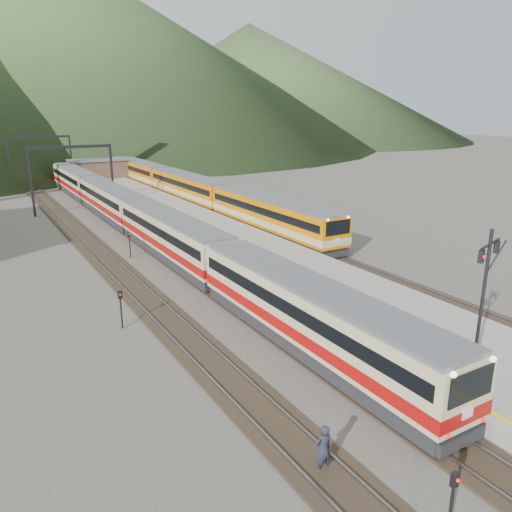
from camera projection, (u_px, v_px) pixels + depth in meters
track_main at (138, 235)px, 49.41m from camera, size 2.60×200.00×0.23m
track_far at (86, 242)px, 46.98m from camera, size 2.60×200.00×0.23m
track_second at (240, 222)px, 55.01m from camera, size 2.60×200.00×0.23m
platform at (198, 228)px, 50.37m from camera, size 8.00×100.00×1.00m
gantry_near at (72, 166)px, 58.85m from camera, size 9.55×0.25×8.00m
gantry_far at (40, 151)px, 79.49m from camera, size 9.55×0.25×8.00m
station_shed at (99, 168)px, 82.81m from camera, size 9.40×4.40×3.10m
hill_b at (61, 46)px, 210.31m from camera, size 220.00×220.00×75.00m
hill_c at (249, 80)px, 236.31m from camera, size 160.00×160.00×50.00m
main_train at (136, 216)px, 49.17m from camera, size 2.78×76.34×3.40m
second_train at (189, 188)px, 66.02m from camera, size 2.99×61.32×3.65m
signal_mast at (484, 292)px, 19.91m from camera, size 2.12×0.80×6.65m
short_signal_a at (452, 497)px, 14.23m from camera, size 0.22×0.16×2.27m
short_signal_b at (129, 241)px, 41.71m from camera, size 0.24×0.18×2.27m
short_signal_c at (121, 304)px, 28.19m from camera, size 0.26×0.23×2.27m
worker at (323, 449)px, 17.11m from camera, size 0.68×0.46×1.80m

